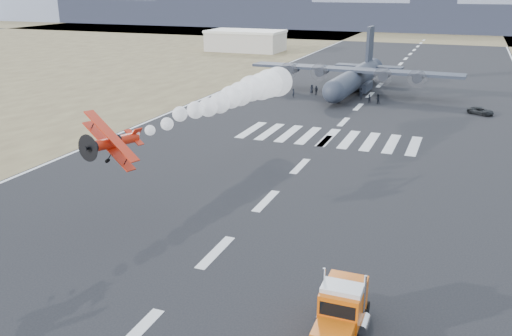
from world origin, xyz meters
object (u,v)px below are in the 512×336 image
Objects in this scene: support_vehicle at (481,111)px; crew_b at (369,99)px; hangar_left at (246,40)px; crew_a at (293,93)px; crew_g at (361,92)px; semi_truck at (341,311)px; aerobatic_biplane at (111,142)px; crew_c at (361,95)px; crew_e at (312,89)px; crew_f at (332,91)px; transport_aircraft at (356,76)px; crew_d at (316,90)px; crew_h at (378,99)px.

support_vehicle is 19.61m from crew_b.
crew_a is (38.40, -68.84, -2.55)m from hangar_left.
crew_g is at bearing -51.41° from hangar_left.
aerobatic_biplane is at bearing 158.08° from semi_truck.
crew_c is at bearing 105.08° from support_vehicle.
crew_f is at bearing -38.76° from crew_e.
transport_aircraft reaches higher than crew_g.
crew_h is (12.88, -4.17, -0.03)m from crew_d.
crew_a is at bearing 98.65° from aerobatic_biplane.
aerobatic_biplane is at bearing -132.30° from crew_f.
crew_e is 0.98× the size of crew_g.
crew_h is (16.34, -0.12, 0.05)m from crew_a.
crew_c is 1.02× the size of crew_h.
crew_a is at bearing 109.24° from semi_truck.
semi_truck is at bearing -44.38° from crew_d.
semi_truck reaches higher than crew_a.
crew_c is 9.61m from crew_d.
crew_h is at bearing 11.28° from crew_d.
crew_b is 0.93× the size of crew_g.
crew_d is (-11.23, 3.91, 0.14)m from crew_b.
semi_truck is 4.28× the size of crew_c.
semi_truck is at bearing 53.56° from crew_g.
crew_a is (-10.01, -10.22, -2.32)m from transport_aircraft.
crew_h reaches higher than support_vehicle.
crew_f is at bearing -82.55° from crew_a.
crew_a is 1.02× the size of crew_f.
hangar_left is at bearing -100.45° from crew_h.
aerobatic_biplane is 3.48× the size of crew_a.
crew_d reaches higher than crew_e.
semi_truck is at bearing -115.02° from crew_f.
crew_a is at bearing -131.95° from transport_aircraft.
hangar_left is at bearing -73.47° from crew_c.
semi_truck is 0.19× the size of transport_aircraft.
semi_truck is at bearing 78.97° from crew_c.
crew_g is (5.44, 1.14, 0.02)m from crew_f.
crew_d reaches higher than crew_a.
hangar_left reaches higher than crew_c.
crew_a is 0.94× the size of crew_h.
crew_e is (-23.60, 77.10, -0.91)m from semi_truck.
transport_aircraft is 9.28m from crew_d.
support_vehicle is 17.94m from crew_h.
crew_h is (1.65, -0.26, 0.11)m from crew_b.
support_vehicle is 2.53× the size of crew_g.
semi_truck is 4.64× the size of crew_a.
semi_truck is 1.83× the size of support_vehicle.
semi_truck reaches higher than support_vehicle.
crew_g reaches higher than crew_b.
support_vehicle is 2.34× the size of crew_c.
aerobatic_biplane is (-22.75, 8.90, 6.16)m from semi_truck.
transport_aircraft is 26.67× the size of crew_b.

